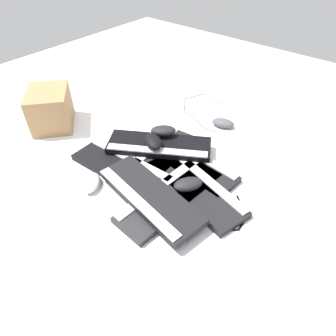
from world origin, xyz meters
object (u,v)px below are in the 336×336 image
(mouse_4, at_px, (223,123))
(mouse_2, at_px, (153,141))
(cardboard_box, at_px, (51,109))
(keyboard_6, at_px, (149,196))
(keyboard_1, at_px, (158,159))
(keyboard_3, at_px, (170,196))
(keyboard_0, at_px, (188,162))
(mouse_1, at_px, (91,183))
(keyboard_4, at_px, (196,187))
(keyboard_5, at_px, (159,146))
(mouse_3, at_px, (163,131))
(mouse_0, at_px, (188,184))
(keyboard_2, at_px, (122,168))

(mouse_4, bearing_deg, mouse_2, 58.63)
(cardboard_box, bearing_deg, keyboard_6, -97.23)
(keyboard_1, height_order, keyboard_3, same)
(keyboard_0, bearing_deg, mouse_4, 6.69)
(keyboard_6, distance_m, mouse_1, 0.25)
(keyboard_4, xyz_separation_m, mouse_1, (-0.24, 0.32, 0.01))
(keyboard_5, distance_m, mouse_3, 0.07)
(keyboard_3, distance_m, cardboard_box, 0.76)
(keyboard_4, xyz_separation_m, cardboard_box, (-0.07, 0.80, 0.08))
(mouse_0, bearing_deg, cardboard_box, 126.21)
(keyboard_6, relative_size, mouse_3, 4.17)
(keyboard_3, distance_m, keyboard_6, 0.08)
(mouse_0, bearing_deg, mouse_2, 104.06)
(keyboard_0, height_order, mouse_1, mouse_1)
(keyboard_1, xyz_separation_m, mouse_1, (-0.28, 0.10, 0.01))
(keyboard_6, height_order, cardboard_box, cardboard_box)
(keyboard_2, distance_m, mouse_4, 0.56)
(mouse_3, bearing_deg, mouse_4, -153.72)
(mouse_0, xyz_separation_m, cardboard_box, (-0.04, 0.79, 0.04))
(keyboard_1, relative_size, cardboard_box, 1.99)
(keyboard_5, bearing_deg, keyboard_0, -83.09)
(keyboard_3, bearing_deg, keyboard_0, 18.29)
(mouse_4, bearing_deg, keyboard_5, 58.25)
(keyboard_2, distance_m, mouse_1, 0.14)
(mouse_4, distance_m, cardboard_box, 0.83)
(keyboard_2, distance_m, cardboard_box, 0.51)
(keyboard_3, bearing_deg, cardboard_box, 88.20)
(keyboard_2, xyz_separation_m, mouse_4, (0.54, -0.15, 0.01))
(mouse_2, xyz_separation_m, cardboard_box, (-0.13, 0.54, 0.01))
(keyboard_2, xyz_separation_m, mouse_0, (0.07, -0.29, 0.04))
(keyboard_3, relative_size, mouse_3, 4.08)
(keyboard_6, bearing_deg, mouse_4, 6.07)
(mouse_3, relative_size, mouse_4, 1.00)
(keyboard_5, distance_m, mouse_0, 0.27)
(keyboard_6, xyz_separation_m, mouse_3, (0.30, 0.19, 0.04))
(keyboard_6, xyz_separation_m, mouse_1, (-0.08, 0.23, -0.02))
(keyboard_0, xyz_separation_m, mouse_1, (-0.34, 0.21, 0.01))
(mouse_1, relative_size, cardboard_box, 0.48)
(mouse_2, distance_m, mouse_4, 0.41)
(mouse_3, bearing_deg, keyboard_3, 93.28)
(mouse_3, bearing_deg, mouse_1, 42.62)
(keyboard_0, xyz_separation_m, keyboard_6, (-0.26, -0.02, 0.03))
(keyboard_0, height_order, keyboard_3, same)
(mouse_1, height_order, cardboard_box, cardboard_box)
(mouse_1, bearing_deg, mouse_4, 126.93)
(mouse_0, height_order, mouse_2, mouse_2)
(keyboard_2, distance_m, keyboard_5, 0.19)
(cardboard_box, bearing_deg, keyboard_0, -75.99)
(keyboard_4, bearing_deg, keyboard_1, 81.02)
(keyboard_0, distance_m, mouse_2, 0.17)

